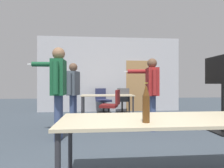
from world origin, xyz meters
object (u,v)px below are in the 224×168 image
at_px(person_far_watching, 58,84).
at_px(office_chair_side_rolled, 122,101).
at_px(person_left_plaid, 73,88).
at_px(office_chair_far_left, 111,107).
at_px(person_near_casual, 151,87).
at_px(office_chair_far_right, 103,101).
at_px(beer_bottle, 146,104).
at_px(tv_screen, 223,82).

relative_size(person_far_watching, office_chair_side_rolled, 1.93).
distance_m(person_left_plaid, office_chair_far_left, 1.22).
bearing_deg(office_chair_side_rolled, person_near_casual, -82.49).
bearing_deg(office_chair_far_left, person_far_watching, 157.46).
distance_m(office_chair_far_left, office_chair_side_rolled, 1.59).
bearing_deg(person_left_plaid, person_far_watching, -171.85).
bearing_deg(office_chair_far_right, beer_bottle, 66.67).
relative_size(tv_screen, office_chair_side_rolled, 1.86).
distance_m(office_chair_far_right, office_chair_side_rolled, 0.76).
distance_m(tv_screen, person_far_watching, 3.59).
bearing_deg(office_chair_far_left, person_left_plaid, 119.14).
xyz_separation_m(office_chair_side_rolled, beer_bottle, (-0.46, -4.83, 0.46)).
height_order(person_far_watching, office_chair_far_left, person_far_watching).
distance_m(person_near_casual, office_chair_far_right, 2.90).
relative_size(person_left_plaid, office_chair_side_rolled, 1.75).
bearing_deg(office_chair_side_rolled, office_chair_far_left, -110.48).
bearing_deg(beer_bottle, tv_screen, 41.49).
relative_size(person_far_watching, person_near_casual, 1.07).
xyz_separation_m(person_left_plaid, person_near_casual, (1.94, -0.67, 0.03)).
bearing_deg(office_chair_far_right, office_chair_far_left, 70.15).
xyz_separation_m(office_chair_far_left, office_chair_side_rolled, (0.53, 1.50, 0.01)).
xyz_separation_m(person_near_casual, office_chair_side_rolled, (-0.35, 2.40, -0.58)).
relative_size(person_near_casual, beer_bottle, 4.50).
height_order(tv_screen, beer_bottle, tv_screen).
relative_size(person_far_watching, person_left_plaid, 1.10).
bearing_deg(office_chair_far_left, tv_screen, -101.19).
height_order(person_far_watching, person_near_casual, person_far_watching).
bearing_deg(person_far_watching, office_chair_side_rolled, -30.65).
distance_m(tv_screen, office_chair_far_left, 2.81).
bearing_deg(person_near_casual, beer_bottle, 167.22).
bearing_deg(beer_bottle, office_chair_side_rolled, 84.57).
relative_size(person_near_casual, office_chair_far_right, 1.84).
relative_size(tv_screen, person_left_plaid, 1.06).
distance_m(person_near_casual, office_chair_side_rolled, 2.50).
distance_m(person_near_casual, beer_bottle, 2.56).
distance_m(tv_screen, office_chair_side_rolled, 3.41).
height_order(tv_screen, person_near_casual, tv_screen).
distance_m(office_chair_far_left, office_chair_far_right, 1.72).
bearing_deg(person_left_plaid, office_chair_far_left, -63.63).
relative_size(tv_screen, person_far_watching, 0.97).
xyz_separation_m(person_far_watching, office_chair_side_rolled, (1.70, 2.94, -0.66)).
distance_m(person_left_plaid, beer_bottle, 3.30).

